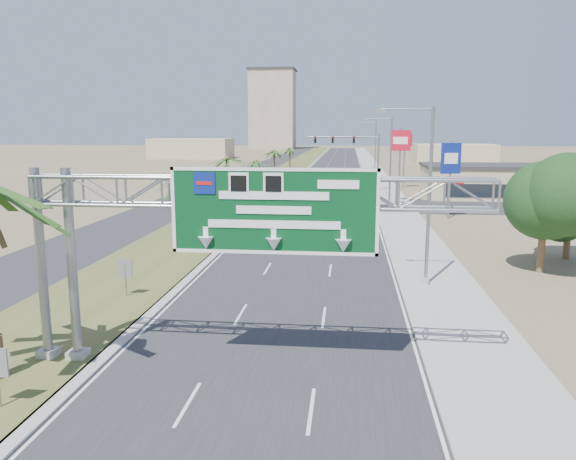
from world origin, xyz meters
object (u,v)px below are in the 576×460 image
(pole_sign_red_far, at_px, (405,145))
(car_mid_lane, at_px, (320,207))
(car_right_lane, at_px, (352,193))
(pole_sign_red_near, at_px, (400,145))
(store_building, at_px, (495,182))
(car_left_lane, at_px, (272,223))
(car_far, at_px, (321,184))
(sign_gantry, at_px, (232,207))
(pole_sign_blue, at_px, (451,161))
(signal_mast, at_px, (364,157))

(pole_sign_red_far, bearing_deg, car_mid_lane, -112.42)
(car_right_lane, relative_size, pole_sign_red_near, 0.67)
(store_building, distance_m, pole_sign_red_far, 15.62)
(pole_sign_red_near, bearing_deg, pole_sign_red_far, 82.98)
(store_building, height_order, car_mid_lane, store_building)
(car_left_lane, distance_m, car_far, 36.38)
(car_left_lane, bearing_deg, car_right_lane, 79.98)
(store_building, bearing_deg, sign_gantry, -112.36)
(car_right_lane, bearing_deg, pole_sign_red_near, -35.19)
(car_left_lane, height_order, car_far, car_left_lane)
(car_left_lane, relative_size, pole_sign_blue, 0.62)
(sign_gantry, distance_m, car_right_lane, 52.72)
(store_building, height_order, pole_sign_blue, pole_sign_blue)
(car_right_lane, distance_m, pole_sign_red_far, 17.16)
(car_left_lane, bearing_deg, signal_mast, 81.83)
(car_mid_lane, relative_size, car_right_lane, 0.67)
(signal_mast, xyz_separation_m, car_left_lane, (-8.65, -34.06, -4.04))
(car_right_lane, xyz_separation_m, pole_sign_red_near, (5.47, -4.19, 6.15))
(car_far, bearing_deg, pole_sign_blue, -66.92)
(car_left_lane, xyz_separation_m, pole_sign_red_far, (14.74, 38.49, 5.71))
(pole_sign_red_near, bearing_deg, signal_mast, 105.32)
(pole_sign_red_near, bearing_deg, sign_gantry, -101.82)
(car_left_lane, distance_m, pole_sign_red_near, 24.44)
(sign_gantry, height_order, car_right_lane, sign_gantry)
(car_right_lane, height_order, pole_sign_blue, pole_sign_blue)
(car_mid_lane, xyz_separation_m, pole_sign_red_far, (11.14, 26.99, 5.86))
(car_mid_lane, bearing_deg, car_left_lane, -109.75)
(car_far, bearing_deg, sign_gantry, -94.47)
(signal_mast, distance_m, car_left_lane, 35.37)
(sign_gantry, relative_size, car_right_lane, 2.81)
(pole_sign_blue, bearing_deg, car_left_lane, -150.34)
(car_left_lane, relative_size, pole_sign_red_near, 0.53)
(car_left_lane, bearing_deg, pole_sign_red_far, 75.13)
(car_left_lane, height_order, pole_sign_red_far, pole_sign_red_far)
(car_mid_lane, relative_size, car_far, 0.82)
(car_left_lane, distance_m, pole_sign_red_far, 41.61)
(signal_mast, relative_size, store_building, 0.57)
(signal_mast, relative_size, car_far, 2.11)
(car_mid_lane, height_order, pole_sign_blue, pole_sign_blue)
(sign_gantry, distance_m, car_left_lane, 28.58)
(signal_mast, bearing_deg, car_far, 160.13)
(pole_sign_blue, relative_size, pole_sign_red_far, 0.93)
(car_mid_lane, distance_m, car_right_lane, 13.22)
(store_building, distance_m, car_left_lane, 37.94)
(store_building, bearing_deg, car_mid_lane, -142.83)
(sign_gantry, distance_m, store_building, 60.77)
(car_right_lane, height_order, pole_sign_red_near, pole_sign_red_near)
(car_right_lane, bearing_deg, signal_mast, 82.73)
(signal_mast, bearing_deg, car_left_lane, -104.25)
(car_far, distance_m, pole_sign_red_near, 20.06)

